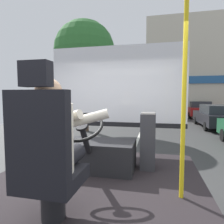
{
  "coord_description": "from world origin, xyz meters",
  "views": [
    {
      "loc": [
        0.72,
        -1.94,
        1.79
      ],
      "look_at": [
        0.15,
        0.6,
        1.59
      ],
      "focal_mm": 31.43,
      "sensor_mm": 36.0,
      "label": 1
    }
  ],
  "objects": [
    {
      "name": "ground",
      "position": [
        0.0,
        8.8,
        -0.02
      ],
      "size": [
        18.0,
        44.0,
        0.06
      ],
      "color": "#383838"
    },
    {
      "name": "windshield_panel",
      "position": [
        0.0,
        1.62,
        1.81
      ],
      "size": [
        2.5,
        0.08,
        1.48
      ],
      "color": "white"
    },
    {
      "name": "steering_console",
      "position": [
        -0.11,
        0.64,
        0.99
      ],
      "size": [
        1.1,
        1.01,
        0.83
      ],
      "color": "black",
      "rests_on": "bus_floor"
    },
    {
      "name": "parked_car_black",
      "position": [
        4.1,
        10.27,
        0.68
      ],
      "size": [
        1.82,
        4.28,
        1.32
      ],
      "color": "black",
      "rests_on": "ground"
    },
    {
      "name": "street_tree",
      "position": [
        -2.87,
        7.66,
        4.07
      ],
      "size": [
        3.05,
        3.05,
        5.63
      ],
      "color": "#4C3828",
      "rests_on": "ground"
    },
    {
      "name": "fare_box",
      "position": [
        0.61,
        0.84,
        1.17
      ],
      "size": [
        0.21,
        0.27,
        0.8
      ],
      "color": "#333338",
      "rests_on": "bus_floor"
    },
    {
      "name": "shop_building",
      "position": [
        5.63,
        18.33,
        4.29
      ],
      "size": [
        11.65,
        5.98,
        8.58
      ],
      "color": "#BCB29E",
      "rests_on": "ground"
    },
    {
      "name": "driver_seat",
      "position": [
        -0.11,
        -0.6,
        1.3
      ],
      "size": [
        0.48,
        0.48,
        1.27
      ],
      "color": "black",
      "rests_on": "bus_floor"
    },
    {
      "name": "bus_driver",
      "position": [
        -0.11,
        -0.49,
        1.46
      ],
      "size": [
        0.82,
        0.59,
        0.76
      ],
      "color": "black",
      "rests_on": "driver_seat"
    },
    {
      "name": "parked_car_red",
      "position": [
        4.24,
        15.98,
        0.72
      ],
      "size": [
        1.87,
        3.97,
        1.41
      ],
      "color": "maroon",
      "rests_on": "ground"
    },
    {
      "name": "handrail_pole",
      "position": [
        0.98,
        0.09,
        1.76
      ],
      "size": [
        0.04,
        0.04,
        1.99
      ],
      "color": "yellow",
      "rests_on": "bus_floor"
    }
  ]
}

